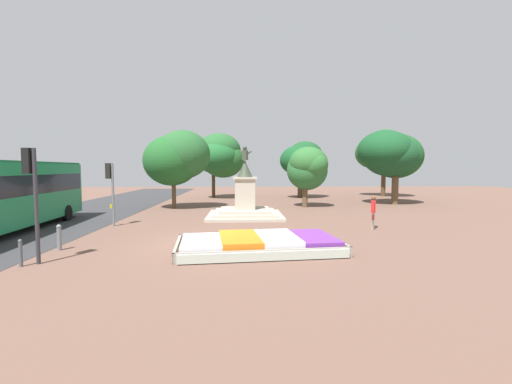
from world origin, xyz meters
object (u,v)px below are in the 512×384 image
(traffic_light_near_crossing, at_px, (32,183))
(pedestrian_with_handbag, at_px, (373,210))
(traffic_light_mid_block, at_px, (111,183))
(city_bus, at_px, (6,192))
(kerb_bollard_south, at_px, (21,252))
(flower_planter, at_px, (260,244))
(statue_monument, at_px, (245,204))
(kerb_bollard_mid_a, at_px, (59,237))

(traffic_light_near_crossing, height_order, pedestrian_with_handbag, traffic_light_near_crossing)
(traffic_light_mid_block, distance_m, city_bus, 4.50)
(pedestrian_with_handbag, height_order, kerb_bollard_south, pedestrian_with_handbag)
(flower_planter, relative_size, city_bus, 0.54)
(traffic_light_mid_block, bearing_deg, pedestrian_with_handbag, -5.99)
(traffic_light_mid_block, height_order, city_bus, city_bus)
(statue_monument, xyz_separation_m, kerb_bollard_mid_a, (-6.94, -8.55, -0.30))
(kerb_bollard_south, height_order, kerb_bollard_mid_a, kerb_bollard_mid_a)
(traffic_light_mid_block, bearing_deg, kerb_bollard_south, -89.77)
(kerb_bollard_mid_a, bearing_deg, flower_planter, -2.64)
(statue_monument, height_order, traffic_light_near_crossing, statue_monument)
(flower_planter, height_order, city_bus, city_bus)
(city_bus, xyz_separation_m, kerb_bollard_south, (4.16, -5.68, -1.49))
(city_bus, bearing_deg, kerb_bollard_mid_a, -40.13)
(traffic_light_mid_block, xyz_separation_m, pedestrian_with_handbag, (13.38, -1.40, -1.34))
(traffic_light_mid_block, distance_m, kerb_bollard_south, 7.66)
(flower_planter, bearing_deg, statue_monument, 92.93)
(statue_monument, distance_m, pedestrian_with_handbag, 7.87)
(pedestrian_with_handbag, height_order, kerb_bollard_mid_a, pedestrian_with_handbag)
(traffic_light_near_crossing, xyz_separation_m, kerb_bollard_south, (-0.26, -0.30, -2.11))
(traffic_light_near_crossing, height_order, traffic_light_mid_block, traffic_light_near_crossing)
(pedestrian_with_handbag, bearing_deg, statue_monument, 143.88)
(traffic_light_mid_block, relative_size, city_bus, 0.28)
(pedestrian_with_handbag, bearing_deg, kerb_bollard_mid_a, -163.60)
(kerb_bollard_mid_a, bearing_deg, traffic_light_near_crossing, -83.65)
(city_bus, bearing_deg, traffic_light_near_crossing, -50.57)
(pedestrian_with_handbag, bearing_deg, city_bus, -178.84)
(city_bus, distance_m, kerb_bollard_mid_a, 5.70)
(traffic_light_near_crossing, relative_size, city_bus, 0.31)
(flower_planter, xyz_separation_m, pedestrian_with_handbag, (5.90, 4.25, 0.70))
(statue_monument, distance_m, kerb_bollard_mid_a, 11.01)
(flower_planter, distance_m, city_bus, 12.36)
(traffic_light_mid_block, bearing_deg, kerb_bollard_mid_a, -89.08)
(flower_planter, bearing_deg, city_bus, 161.45)
(flower_planter, height_order, traffic_light_near_crossing, traffic_light_near_crossing)
(flower_planter, distance_m, pedestrian_with_handbag, 7.30)
(city_bus, relative_size, kerb_bollard_south, 13.60)
(city_bus, relative_size, pedestrian_with_handbag, 6.96)
(pedestrian_with_handbag, bearing_deg, traffic_light_near_crossing, -156.35)
(traffic_light_near_crossing, xyz_separation_m, city_bus, (-4.42, 5.38, -0.63))
(statue_monument, distance_m, traffic_light_mid_block, 7.87)
(traffic_light_mid_block, height_order, kerb_bollard_south, traffic_light_mid_block)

